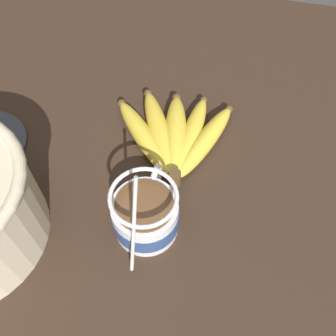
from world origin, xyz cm
name	(u,v)px	position (x,y,z in cm)	size (l,w,h in cm)	color
table	(160,220)	(0.00, 0.00, 1.92)	(126.03, 126.03, 3.83)	#332319
coffee_mug	(146,215)	(-2.36, 1.41, 7.53)	(15.52, 9.49, 16.11)	silver
banana_bunch	(174,135)	(14.28, 1.24, 5.54)	(20.32, 21.90, 4.14)	#4C381E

